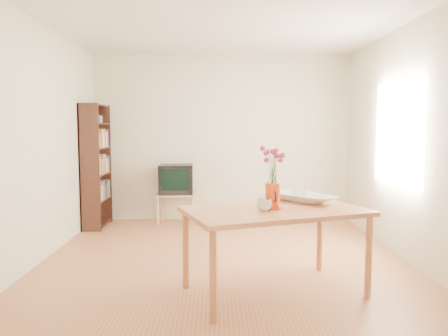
{
  "coord_description": "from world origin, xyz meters",
  "views": [
    {
      "loc": [
        -0.09,
        -4.65,
        1.46
      ],
      "look_at": [
        0.0,
        0.3,
        1.0
      ],
      "focal_mm": 35.0,
      "sensor_mm": 36.0,
      "label": 1
    }
  ],
  "objects_px": {
    "table": "(275,217)",
    "pitcher": "(273,197)",
    "television": "(176,179)",
    "mug": "(264,205)",
    "bowl": "(301,178)"
  },
  "relations": [
    {
      "from": "table",
      "to": "pitcher",
      "type": "relative_size",
      "value": 7.57
    },
    {
      "from": "table",
      "to": "television",
      "type": "height_order",
      "value": "television"
    },
    {
      "from": "mug",
      "to": "table",
      "type": "bearing_deg",
      "value": 168.67
    },
    {
      "from": "bowl",
      "to": "television",
      "type": "height_order",
      "value": "bowl"
    },
    {
      "from": "mug",
      "to": "bowl",
      "type": "distance_m",
      "value": 0.64
    },
    {
      "from": "table",
      "to": "television",
      "type": "xyz_separation_m",
      "value": [
        -1.12,
        2.89,
        0.01
      ]
    },
    {
      "from": "table",
      "to": "bowl",
      "type": "bearing_deg",
      "value": 32.91
    },
    {
      "from": "television",
      "to": "table",
      "type": "bearing_deg",
      "value": -70.89
    },
    {
      "from": "table",
      "to": "pitcher",
      "type": "bearing_deg",
      "value": 153.62
    },
    {
      "from": "pitcher",
      "to": "mug",
      "type": "xyz_separation_m",
      "value": [
        -0.08,
        -0.08,
        -0.05
      ]
    },
    {
      "from": "television",
      "to": "mug",
      "type": "bearing_deg",
      "value": -73.12
    },
    {
      "from": "table",
      "to": "pitcher",
      "type": "xyz_separation_m",
      "value": [
        -0.02,
        0.0,
        0.18
      ]
    },
    {
      "from": "pitcher",
      "to": "table",
      "type": "bearing_deg",
      "value": -11.41
    },
    {
      "from": "pitcher",
      "to": "mug",
      "type": "bearing_deg",
      "value": -140.54
    },
    {
      "from": "table",
      "to": "mug",
      "type": "xyz_separation_m",
      "value": [
        -0.1,
        -0.08,
        0.12
      ]
    }
  ]
}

